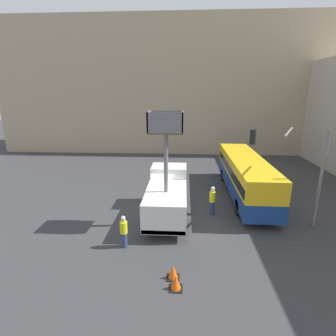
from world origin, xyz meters
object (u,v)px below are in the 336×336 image
utility_truck (167,193)px  city_bus (245,173)px  traffic_light_pole (295,158)px  traffic_cone_mid_road (173,272)px  traffic_cone_near_truck (176,283)px  road_worker_near_truck (124,232)px  road_worker_directing (212,200)px

utility_truck → city_bus: 6.85m
traffic_light_pole → traffic_cone_mid_road: 9.64m
traffic_cone_near_truck → road_worker_near_truck: bearing=133.9°
utility_truck → road_worker_near_truck: (-1.98, -3.69, -0.67)m
traffic_cone_mid_road → traffic_light_pole: bearing=40.0°
traffic_cone_near_truck → traffic_cone_mid_road: 0.65m
traffic_cone_mid_road → traffic_cone_near_truck: bearing=-77.5°
utility_truck → traffic_light_pole: size_ratio=1.16×
road_worker_near_truck → road_worker_directing: bearing=134.5°
utility_truck → road_worker_directing: utility_truck is taller
road_worker_directing → traffic_cone_near_truck: road_worker_directing is taller
utility_truck → traffic_cone_mid_road: utility_truck is taller
traffic_cone_mid_road → city_bus: bearing=62.8°
utility_truck → traffic_cone_near_truck: 6.71m
city_bus → traffic_cone_near_truck: (-4.89, -10.41, -1.49)m
road_worker_near_truck → road_worker_directing: size_ratio=0.91×
city_bus → traffic_cone_near_truck: size_ratio=18.12×
city_bus → road_worker_directing: bearing=137.2°
traffic_light_pole → traffic_cone_near_truck: (-6.68, -6.36, -3.69)m
utility_truck → traffic_cone_near_truck: bearing=-83.3°
traffic_light_pole → traffic_cone_near_truck: size_ratio=9.34×
city_bus → road_worker_directing: size_ratio=5.90×
utility_truck → city_bus: utility_truck is taller
traffic_cone_near_truck → city_bus: bearing=64.8°
utility_truck → road_worker_near_truck: size_ratio=3.85×
city_bus → traffic_light_pole: 4.94m
city_bus → road_worker_near_truck: size_ratio=6.46×
traffic_cone_near_truck → traffic_cone_mid_road: same height
road_worker_directing → traffic_light_pole: bearing=-77.4°
traffic_cone_mid_road → road_worker_directing: bearing=70.3°
utility_truck → road_worker_directing: 2.98m
road_worker_near_truck → traffic_light_pole: bearing=114.7°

